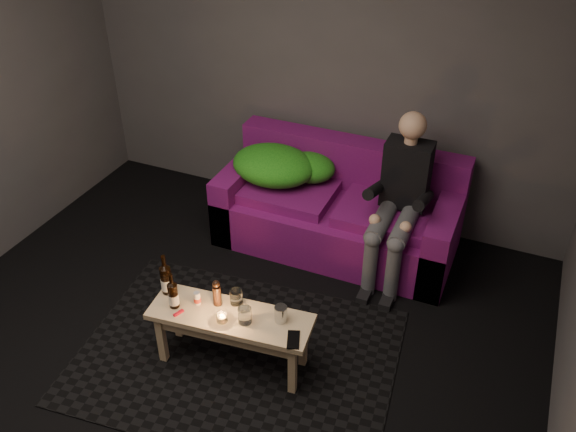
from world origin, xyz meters
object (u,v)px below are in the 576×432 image
beer_bottle_a (166,279)px  steel_cup (281,314)px  beer_bottle_b (173,295)px  coffee_table (231,323)px  sofa (339,212)px  person (400,197)px

beer_bottle_a → steel_cup: (0.74, 0.05, -0.05)m
beer_bottle_b → coffee_table: bearing=11.1°
sofa → coffee_table: bearing=-96.9°
beer_bottle_a → coffee_table: bearing=-3.3°
person → coffee_table: size_ratio=1.19×
coffee_table → beer_bottle_a: bearing=176.7°
sofa → steel_cup: 1.40m
sofa → beer_bottle_a: bearing=-113.5°
person → sofa: bearing=163.1°
beer_bottle_a → beer_bottle_b: 0.14m
sofa → coffee_table: sofa is taller
sofa → person: person is taller
beer_bottle_a → steel_cup: 0.75m
person → beer_bottle_b: person is taller
beer_bottle_a → sofa: bearing=66.5°
coffee_table → steel_cup: (0.30, 0.07, 0.12)m
coffee_table → beer_bottle_b: beer_bottle_b is taller
sofa → beer_bottle_a: sofa is taller
sofa → beer_bottle_a: (-0.62, -1.43, 0.23)m
person → steel_cup: person is taller
sofa → beer_bottle_a: 1.58m
coffee_table → beer_bottle_a: beer_bottle_a is taller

